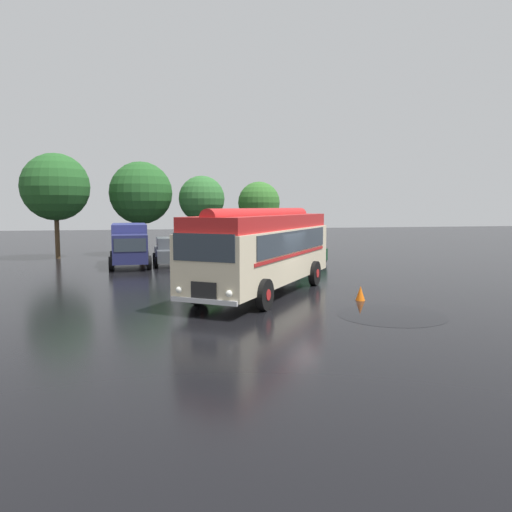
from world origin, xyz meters
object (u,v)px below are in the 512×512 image
car_mid_left (222,251)px  box_van (129,243)px  car_mid_right (262,250)px  car_near_left (170,251)px  vintage_bus (264,247)px  car_far_right (303,249)px  traffic_cone (360,293)px

car_mid_left → box_van: box_van is taller
car_mid_left → car_mid_right: 2.52m
car_near_left → car_mid_left: bearing=-12.5°
vintage_bus → car_far_right: vintage_bus is taller
car_mid_right → car_far_right: same height
car_near_left → car_mid_right: size_ratio=1.00×
traffic_cone → box_van: bearing=124.0°
traffic_cone → car_mid_left: bearing=105.3°
car_far_right → car_mid_right: bearing=-170.9°
vintage_bus → car_near_left: vintage_bus is taller
vintage_bus → car_far_right: 12.02m
vintage_bus → car_mid_left: 10.47m
box_van → traffic_cone: box_van is taller
box_van → car_far_right: bearing=-0.9°
box_van → car_near_left: bearing=2.4°
vintage_bus → car_mid_right: 10.68m
vintage_bus → traffic_cone: (3.25, -2.24, -1.62)m
car_far_right → box_van: box_van is taller
car_near_left → traffic_cone: 14.88m
car_near_left → car_mid_left: same height
vintage_bus → box_van: vintage_bus is taller
car_far_right → vintage_bus: bearing=-115.3°
vintage_bus → car_mid_left: bearing=91.2°
car_near_left → car_far_right: (8.43, -0.27, 0.00)m
car_mid_left → car_far_right: same height
car_mid_left → car_mid_right: bearing=-0.8°
traffic_cone → car_far_right: bearing=81.9°
car_near_left → car_mid_right: (5.62, -0.72, 0.00)m
traffic_cone → car_near_left: bearing=116.2°
vintage_bus → car_near_left: (-3.31, 11.10, -1.05)m
car_near_left → traffic_cone: bearing=-63.8°
car_near_left → box_van: (-2.38, -0.10, 0.52)m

